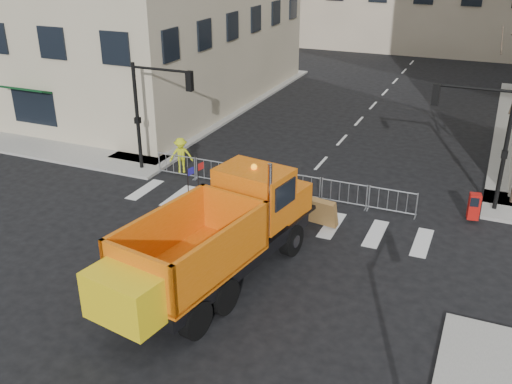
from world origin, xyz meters
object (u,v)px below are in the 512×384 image
at_px(cop_b, 287,202).
at_px(newspaper_box, 474,206).
at_px(cop_a, 297,215).
at_px(plow_truck, 216,236).
at_px(worker, 181,155).
at_px(cop_c, 264,202).

bearing_deg(cop_b, newspaper_box, -148.46).
xyz_separation_m(cop_a, cop_b, (-0.68, 0.71, 0.13)).
height_order(plow_truck, newspaper_box, plow_truck).
xyz_separation_m(plow_truck, worker, (-5.97, 7.92, -0.80)).
height_order(plow_truck, cop_a, plow_truck).
bearing_deg(cop_a, worker, -52.92).
xyz_separation_m(worker, newspaper_box, (13.53, 0.35, -0.33)).
height_order(plow_truck, worker, plow_truck).
relative_size(cop_a, cop_b, 0.87).
distance_m(plow_truck, worker, 9.95).
bearing_deg(newspaper_box, cop_c, -168.02).
relative_size(plow_truck, newspaper_box, 9.93).
bearing_deg(newspaper_box, worker, 171.07).
relative_size(plow_truck, cop_c, 6.77).
distance_m(worker, newspaper_box, 13.53).
bearing_deg(newspaper_box, cop_b, -165.31).
height_order(plow_truck, cop_b, plow_truck).
distance_m(plow_truck, cop_a, 4.61).
distance_m(cop_a, cop_b, 0.99).
bearing_deg(cop_b, worker, -17.22).
xyz_separation_m(cop_a, cop_c, (-1.68, 0.69, -0.07)).
distance_m(plow_truck, newspaper_box, 11.26).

